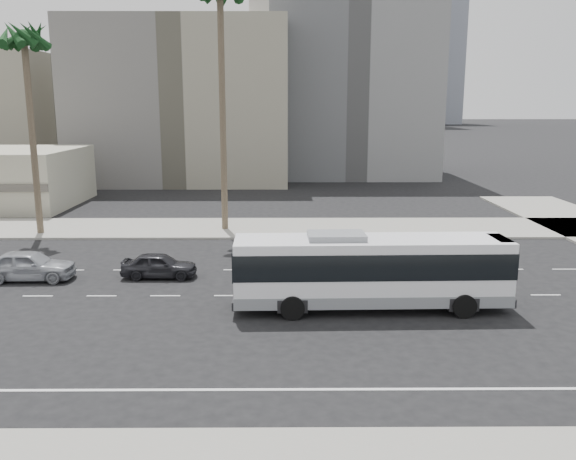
{
  "coord_description": "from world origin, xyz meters",
  "views": [
    {
      "loc": [
        -0.39,
        -26.94,
        8.84
      ],
      "look_at": [
        -0.18,
        4.0,
        2.34
      ],
      "focal_mm": 37.28,
      "sensor_mm": 36.0,
      "label": 1
    }
  ],
  "objects_px": {
    "city_bus": "(371,269)",
    "car_a": "(159,265)",
    "car_b": "(29,265)",
    "palm_mid": "(24,42)"
  },
  "relations": [
    {
      "from": "city_bus",
      "to": "car_a",
      "type": "distance_m",
      "value": 11.46
    },
    {
      "from": "car_b",
      "to": "palm_mid",
      "type": "height_order",
      "value": "palm_mid"
    },
    {
      "from": "car_a",
      "to": "car_b",
      "type": "xyz_separation_m",
      "value": [
        -6.59,
        -0.42,
        0.13
      ]
    },
    {
      "from": "city_bus",
      "to": "car_b",
      "type": "xyz_separation_m",
      "value": [
        -16.88,
        4.48,
        -1.01
      ]
    },
    {
      "from": "palm_mid",
      "to": "car_b",
      "type": "bearing_deg",
      "value": -70.89
    },
    {
      "from": "city_bus",
      "to": "palm_mid",
      "type": "relative_size",
      "value": 0.84
    },
    {
      "from": "city_bus",
      "to": "car_b",
      "type": "relative_size",
      "value": 2.6
    },
    {
      "from": "car_b",
      "to": "palm_mid",
      "type": "bearing_deg",
      "value": 18.12
    },
    {
      "from": "car_a",
      "to": "palm_mid",
      "type": "xyz_separation_m",
      "value": [
        -10.39,
        10.53,
        12.14
      ]
    },
    {
      "from": "city_bus",
      "to": "palm_mid",
      "type": "height_order",
      "value": "palm_mid"
    }
  ]
}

